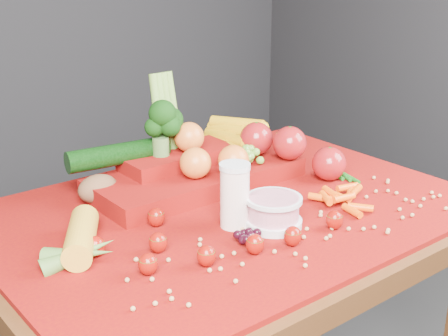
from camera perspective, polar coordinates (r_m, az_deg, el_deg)
table at (r=1.44m, az=0.50°, el=-7.51°), size 1.10×0.80×0.75m
red_cloth at (r=1.40m, az=0.51°, el=-3.84°), size 1.05×0.75×0.01m
milk_glass at (r=1.28m, az=0.98°, el=-2.30°), size 0.06×0.06×0.14m
yogurt_bowl at (r=1.30m, az=4.55°, el=-3.92°), size 0.12×0.12×0.07m
strawberry_scatter at (r=1.20m, az=-1.53°, el=-6.46°), size 0.48×0.28×0.04m
dark_grape_cluster at (r=1.24m, az=2.51°, el=-6.19°), size 0.06×0.05×0.03m
soybean_scatter at (r=1.26m, az=6.28°, el=-6.29°), size 0.84×0.24×0.01m
corn_ear at (r=1.20m, az=-13.08°, el=-7.23°), size 0.25×0.27×0.06m
potato at (r=1.44m, az=-11.44°, el=-1.87°), size 0.10×0.07×0.07m
baby_carrot_pile at (r=1.44m, az=11.42°, el=-2.62°), size 0.18×0.17×0.03m
green_bean_pile at (r=1.61m, az=10.36°, el=-0.42°), size 0.14×0.12×0.01m
produce_mound at (r=1.51m, az=-1.57°, el=0.76°), size 0.61×0.36×0.27m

